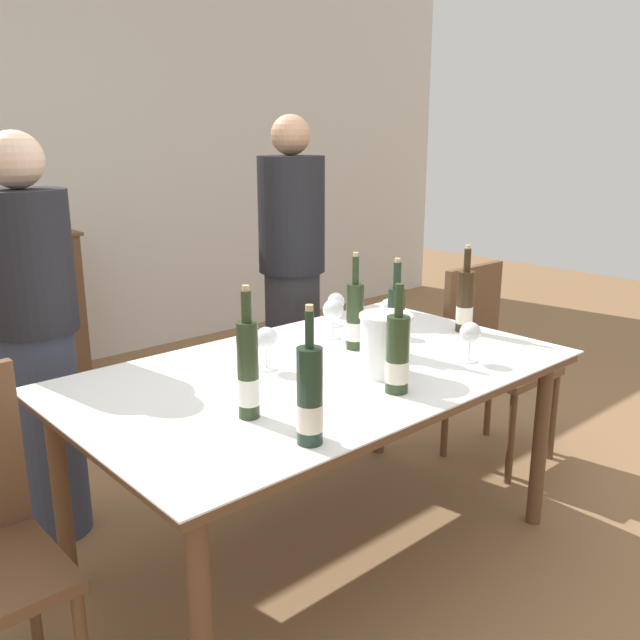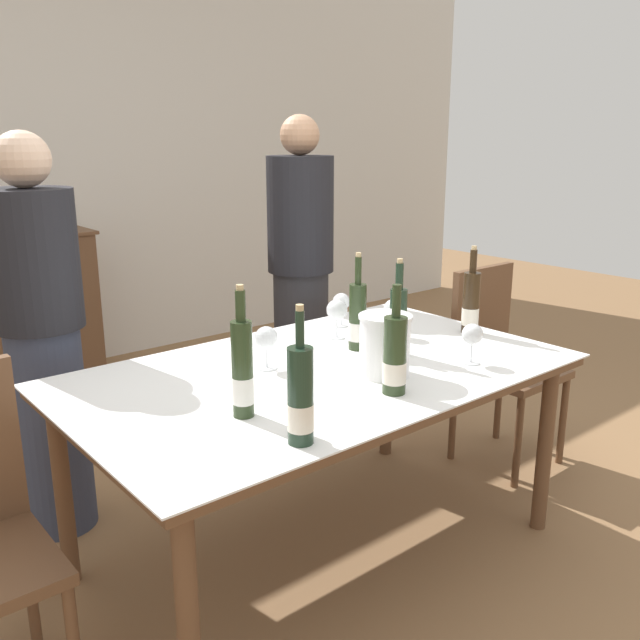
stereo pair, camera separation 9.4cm
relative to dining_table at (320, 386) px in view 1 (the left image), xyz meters
The scene contains 18 objects.
ground_plane 0.68m from the dining_table, ahead, with size 12.00×12.00×0.00m, color olive.
back_wall 2.94m from the dining_table, 90.00° to the left, with size 8.00×0.10×2.80m.
dining_table is the anchor object (origin of this frame).
ice_bucket 0.29m from the dining_table, 55.85° to the right, with size 0.18×0.18×0.21m.
wine_bottle_0 0.63m from the dining_table, 134.78° to the right, with size 0.07×0.07×0.39m.
wine_bottle_1 0.52m from the dining_table, 158.15° to the right, with size 0.06×0.06×0.40m.
wine_bottle_2 0.33m from the dining_table, 18.20° to the left, with size 0.07×0.07×0.38m.
wine_bottle_3 0.39m from the dining_table, 10.73° to the right, with size 0.07×0.07×0.37m.
wine_bottle_4 0.38m from the dining_table, 84.33° to the right, with size 0.08×0.08×0.36m.
wine_bottle_5 0.80m from the dining_table, ahead, with size 0.07×0.07×0.37m.
wine_glass_0 0.54m from the dining_table, 13.93° to the left, with size 0.08×0.08×0.16m.
wine_glass_1 0.59m from the dining_table, 40.84° to the left, with size 0.08×0.08×0.15m.
wine_glass_2 0.42m from the dining_table, 39.87° to the left, with size 0.09×0.09×0.16m.
wine_glass_3 0.26m from the dining_table, 139.37° to the left, with size 0.08×0.08×0.16m.
wine_glass_4 0.58m from the dining_table, 33.74° to the right, with size 0.08×0.08×0.15m.
chair_right_end 1.20m from the dining_table, ahead, with size 0.42×0.42×0.94m.
person_host 1.09m from the dining_table, 129.78° to the left, with size 0.33×0.33×1.57m.
person_guest_left 1.09m from the dining_table, 55.34° to the left, with size 0.33×0.33×1.65m.
Camera 1 is at (-1.53, -1.69, 1.55)m, focal length 38.00 mm.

